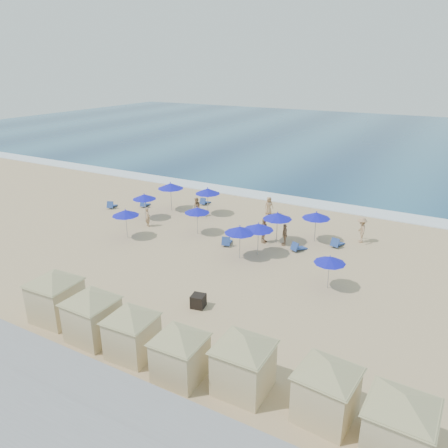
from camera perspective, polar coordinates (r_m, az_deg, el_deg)
The scene contains 34 objects.
ground at distance 28.75m, azimuth -2.42°, elevation -4.97°, with size 160.00×160.00×0.00m, color tan.
ocean at distance 79.17m, azimuth 19.43°, elevation 10.37°, with size 160.00×80.00×0.06m, color navy.
surf_line at distance 41.80m, azimuth 8.87°, elevation 3.09°, with size 160.00×2.50×0.08m, color white.
seawall at distance 20.00m, azimuth -24.33°, elevation -17.42°, with size 160.00×6.10×1.22m.
trash_bin at distance 23.66m, azimuth -3.38°, elevation -10.01°, with size 0.71×0.71×0.71m, color black.
cabana_0 at distance 23.57m, azimuth -21.25°, elevation -8.07°, with size 4.54×4.54×2.85m.
cabana_1 at distance 21.50m, azimuth -16.92°, elevation -10.58°, with size 4.37×4.37×2.74m.
cabana_2 at distance 20.02m, azimuth -12.00°, elevation -12.92°, with size 4.09×4.09×2.57m.
cabana_3 at distance 18.46m, azimuth -5.80°, elevation -15.76°, with size 4.06×4.06×2.55m.
cabana_4 at distance 17.76m, azimuth 2.60°, elevation -16.86°, with size 4.38×4.38×2.75m.
cabana_5 at distance 17.04m, azimuth 13.35°, elevation -19.53°, with size 4.27×4.27×2.69m.
cabana_6 at distance 16.34m, azimuth 22.09°, elevation -22.43°, with size 4.45×4.45×2.79m.
umbrella_0 at distance 36.50m, azimuth -10.37°, elevation 3.54°, with size 1.95×1.95×2.22m.
umbrella_1 at distance 38.27m, azimuth -6.99°, elevation 4.98°, with size 2.25×2.25×2.57m.
umbrella_2 at distance 32.71m, azimuth -12.75°, elevation 1.44°, with size 1.99×1.99×2.26m.
umbrella_3 at distance 36.93m, azimuth -2.15°, elevation 4.33°, with size 2.12×2.12×2.41m.
umbrella_4 at distance 32.76m, azimuth -3.54°, elevation 1.83°, with size 1.92×1.92×2.18m.
umbrella_5 at distance 28.52m, azimuth 2.09°, elevation -0.75°, with size 2.05×2.05×2.33m.
umbrella_6 at distance 31.15m, azimuth 7.01°, elevation 1.06°, with size 2.10×2.10×2.39m.
umbrella_7 at distance 29.09m, azimuth 4.52°, elevation -0.36°, with size 2.06×2.06×2.34m.
umbrella_8 at distance 31.90m, azimuth 11.97°, elevation 1.12°, with size 2.04×2.04×2.33m.
umbrella_9 at distance 25.50m, azimuth 13.66°, elevation -4.57°, with size 1.83×1.83×2.08m.
beach_chair_0 at distance 40.44m, azimuth -14.47°, elevation 2.39°, with size 1.01×1.40×0.70m.
beach_chair_1 at distance 40.15m, azimuth -10.32°, elevation 2.58°, with size 0.90×1.35×0.68m.
beach_chair_2 at distance 40.20m, azimuth -2.55°, elevation 2.92°, with size 0.58×1.26×0.69m.
beach_chair_3 at distance 31.24m, azimuth 0.35°, elevation -2.29°, with size 1.00×1.45×0.73m.
beach_chair_4 at distance 30.73m, azimuth 9.61°, elevation -3.03°, with size 1.00×1.36×0.69m.
beach_chair_5 at distance 31.99m, azimuth 14.53°, elevation -2.43°, with size 0.79×1.39×0.72m.
beachgoer_0 at distance 35.10m, azimuth -9.94°, elevation 0.92°, with size 0.57×0.37×1.57m, color tan.
beachgoer_1 at distance 36.81m, azimuth -3.59°, elevation 2.19°, with size 0.80×0.62×1.65m, color tan.
beachgoer_2 at distance 31.53m, azimuth 5.21°, elevation -0.84°, with size 1.09×0.46×1.87m, color tan.
beachgoer_3 at distance 32.99m, azimuth 17.50°, elevation -0.74°, with size 1.22×0.70×1.89m, color tan.
beachgoer_4 at distance 37.51m, azimuth 5.88°, elevation 2.40°, with size 0.76×0.50×1.56m, color tan.
beachgoer_5 at distance 31.31m, azimuth 7.92°, elevation -1.37°, with size 0.93×0.39×1.60m, color tan.
Camera 1 is at (13.84, -21.98, 12.33)m, focal length 35.00 mm.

